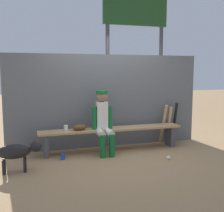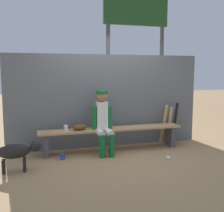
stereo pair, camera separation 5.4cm
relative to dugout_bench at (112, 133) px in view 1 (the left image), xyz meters
name	(u,v)px [view 1 (the left image)]	position (x,y,z in m)	size (l,w,h in m)	color
ground_plane	(112,151)	(0.00, 0.00, -0.38)	(30.00, 30.00, 0.00)	#9E7A51
chainlink_fence	(107,101)	(0.00, 0.37, 0.60)	(4.16, 0.03, 1.96)	#595E63
dugout_bench	(112,133)	(0.00, 0.00, 0.00)	(2.92, 0.36, 0.47)	tan
player_seated	(103,120)	(-0.21, -0.11, 0.30)	(0.41, 0.55, 1.24)	silver
baseball_glove	(79,127)	(-0.67, 0.00, 0.16)	(0.28, 0.20, 0.12)	#593819
bat_wood_tan	(163,124)	(1.28, 0.25, 0.06)	(0.06, 0.06, 0.89)	tan
bat_wood_natural	(169,124)	(1.42, 0.26, 0.04)	(0.06, 0.06, 0.84)	tan
bat_aluminum_black	(174,122)	(1.57, 0.26, 0.08)	(0.06, 0.06, 0.92)	black
baseball	(168,158)	(0.83, -0.85, -0.34)	(0.07, 0.07, 0.07)	white
cup_on_ground	(63,157)	(-1.03, -0.28, -0.32)	(0.08, 0.08, 0.11)	#1E47AD
cup_on_bench	(66,128)	(-0.93, 0.01, 0.15)	(0.08, 0.08, 0.11)	silver
scoreboard	(138,33)	(1.10, 1.39, 2.20)	(1.96, 0.27, 3.73)	#3F3F42
dog	(18,152)	(-1.79, -0.69, -0.04)	(0.84, 0.20, 0.49)	black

